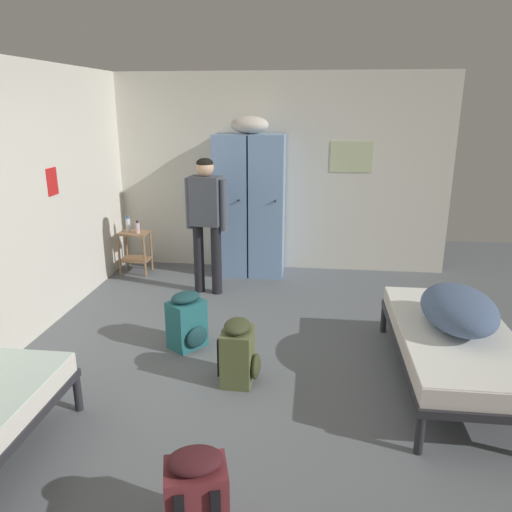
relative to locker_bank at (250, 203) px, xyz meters
name	(u,v)px	position (x,y,z in m)	size (l,w,h in m)	color
ground_plane	(252,370)	(0.35, -2.57, -0.97)	(9.13, 9.13, 0.00)	slate
room_backdrop	(151,193)	(-0.89, -1.30, 0.34)	(4.51, 5.77, 2.62)	silver
locker_bank	(250,203)	(0.00, 0.00, 0.00)	(0.90, 0.55, 2.07)	#7A9ECC
shelf_unit	(135,248)	(-1.54, -0.19, -0.62)	(0.38, 0.30, 0.57)	#99704C
bed_right	(454,341)	(2.00, -2.58, -0.59)	(0.90, 1.90, 0.49)	#28282D
bedding_heap	(459,309)	(2.02, -2.55, -0.32)	(0.57, 0.88, 0.31)	slate
person_traveler	(206,214)	(-0.41, -0.79, 0.01)	(0.51, 0.26, 1.63)	black
water_bottle	(128,225)	(-1.62, -0.17, -0.31)	(0.06, 0.06, 0.21)	white
lotion_bottle	(137,228)	(-1.47, -0.23, -0.32)	(0.06, 0.06, 0.17)	beige
backpack_maroon	(197,498)	(0.28, -4.33, -0.71)	(0.37, 0.39, 0.55)	maroon
backpack_olive	(239,353)	(0.27, -2.76, -0.71)	(0.34, 0.33, 0.55)	#566038
backpack_teal	(187,321)	(-0.31, -2.21, -0.71)	(0.42, 0.41, 0.55)	#23666B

